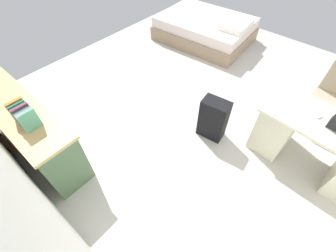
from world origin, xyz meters
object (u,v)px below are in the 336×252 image
Objects in this scene: desk at (317,145)px; suitcase_black at (213,119)px; computer_mouse at (319,116)px; office_chair at (328,103)px; credenza at (30,130)px; bed at (205,29)px.

suitcase_black is (1.20, 0.40, -0.07)m from desk.
desk is at bearing -169.36° from suitcase_black.
computer_mouse is (-1.03, -0.43, 0.44)m from suitcase_black.
desk is 1.56× the size of office_chair.
desk is 14.71× the size of computer_mouse.
desk is 0.40m from computer_mouse.
credenza is at bearing 47.82° from office_chair.
desk reaches higher than suitcase_black.
credenza is 3.42m from computer_mouse.
bed is 20.01× the size of computer_mouse.
computer_mouse is at bearing 87.09° from office_chair.
office_chair is at bearing -81.10° from desk.
office_chair is 3.97m from credenza.
office_chair reaches higher than credenza.
credenza is (2.79, 2.13, 0.02)m from desk.
computer_mouse reaches higher than suitcase_black.
bed is 2.72m from suitcase_black.
suitcase_black is 1.20m from computer_mouse.
suitcase_black is (-1.59, -1.73, -0.09)m from credenza.
office_chair reaches higher than bed.
desk is at bearing -142.66° from credenza.
credenza is 18.00× the size of computer_mouse.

